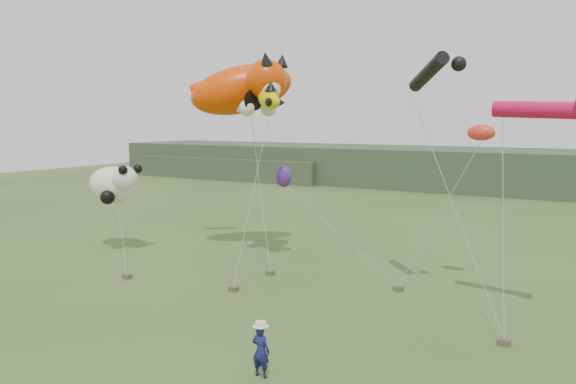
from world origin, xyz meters
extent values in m
plane|color=#385123|center=(0.00, 0.00, 0.00)|extent=(120.00, 120.00, 0.00)
cube|color=#2D3D28|center=(0.00, 45.00, 2.00)|extent=(90.00, 12.00, 4.00)
cube|color=#2D3D28|center=(-30.00, 42.00, 1.25)|extent=(25.00, 8.00, 2.50)
imported|color=#161853|center=(1.94, -1.59, 0.72)|extent=(0.53, 0.35, 1.45)
cube|color=brown|center=(-3.22, 7.09, 0.10)|extent=(0.37, 0.30, 0.19)
cube|color=brown|center=(-3.22, 4.30, 0.10)|extent=(0.37, 0.30, 0.19)
cube|color=brown|center=(7.24, 4.01, 0.10)|extent=(0.37, 0.30, 0.19)
cube|color=brown|center=(-8.31, 3.41, 0.10)|extent=(0.37, 0.30, 0.19)
cube|color=brown|center=(2.56, 7.72, 0.10)|extent=(0.37, 0.30, 0.19)
ellipsoid|color=#DF3C00|center=(-6.79, 10.12, 8.45)|extent=(5.89, 5.41, 3.47)
sphere|color=#DF3C00|center=(-4.61, 9.02, 8.77)|extent=(1.97, 1.97, 1.97)
cone|color=black|center=(-4.28, 8.48, 9.70)|extent=(0.61, 0.75, 0.74)
cone|color=black|center=(-4.06, 9.57, 9.70)|extent=(0.61, 0.71, 0.70)
sphere|color=silver|center=(-4.17, 8.70, 8.34)|extent=(0.98, 0.98, 0.98)
ellipsoid|color=silver|center=(-6.57, 9.79, 7.57)|extent=(1.92, 0.96, 0.60)
sphere|color=silver|center=(-5.26, 8.37, 7.46)|extent=(0.76, 0.76, 0.76)
sphere|color=silver|center=(-5.04, 9.90, 7.46)|extent=(0.76, 0.76, 0.76)
cylinder|color=#DF3C00|center=(-9.63, 10.99, 8.88)|extent=(2.03, 1.49, 1.19)
ellipsoid|color=#E0C103|center=(-3.95, 8.20, 7.82)|extent=(1.81, 1.30, 1.15)
cone|color=black|center=(-5.27, 8.53, 7.82)|extent=(1.11, 1.22, 0.99)
cone|color=black|center=(-3.84, 8.20, 8.43)|extent=(0.55, 0.55, 0.44)
cone|color=black|center=(-3.62, 7.64, 7.71)|extent=(0.58, 0.62, 0.44)
cone|color=black|center=(-3.62, 8.75, 7.71)|extent=(0.58, 0.62, 0.44)
cylinder|color=black|center=(3.52, 7.67, 8.69)|extent=(2.14, 2.48, 1.32)
sphere|color=black|center=(4.76, 7.23, 8.91)|extent=(0.55, 0.55, 0.55)
cylinder|color=#C70A3C|center=(7.57, 6.86, 7.23)|extent=(3.08, 0.99, 0.66)
ellipsoid|color=white|center=(-13.16, 7.18, 3.50)|extent=(2.90, 1.93, 1.93)
sphere|color=white|center=(-11.87, 6.86, 3.93)|extent=(1.29, 1.29, 1.29)
sphere|color=black|center=(-11.55, 6.43, 4.41)|extent=(0.47, 0.47, 0.47)
sphere|color=black|center=(-11.44, 7.34, 4.41)|extent=(0.47, 0.47, 0.47)
sphere|color=black|center=(-12.62, 6.32, 2.96)|extent=(0.75, 0.75, 0.75)
sphere|color=black|center=(-14.01, 7.50, 3.07)|extent=(0.75, 0.75, 0.75)
ellipsoid|color=red|center=(5.15, 9.70, 6.40)|extent=(1.11, 0.65, 0.65)
ellipsoid|color=#461F6D|center=(-4.29, 10.07, 4.13)|extent=(0.86, 0.58, 1.06)
camera|label=1|loc=(9.85, -13.66, 6.88)|focal=35.00mm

